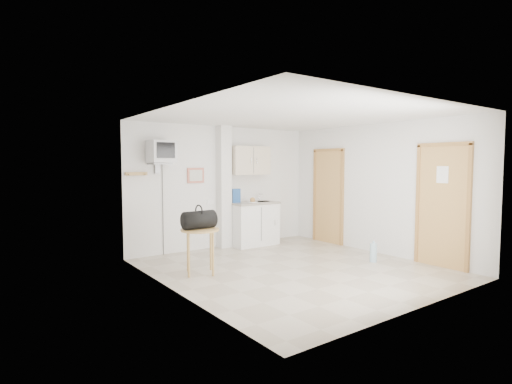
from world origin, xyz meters
TOP-DOWN VIEW (x-y plane):
  - ground at (0.00, 0.00)m, footprint 4.50×4.50m
  - room_envelope at (0.24, 0.09)m, footprint 4.24×4.54m
  - kitchenette at (0.57, 2.00)m, footprint 1.03×0.58m
  - crt_television at (-1.45, 2.02)m, footprint 0.44×0.45m
  - round_table at (-1.40, 0.65)m, footprint 0.60×0.60m
  - duffel_bag at (-1.41, 0.66)m, footprint 0.53×0.31m
  - water_bottle at (1.43, -0.48)m, footprint 0.12×0.12m

SIDE VIEW (x-z plane):
  - ground at x=0.00m, z-range 0.00..0.00m
  - water_bottle at x=1.43m, z-range -0.02..0.35m
  - round_table at x=-1.40m, z-range 0.25..0.97m
  - kitchenette at x=0.57m, z-range -0.25..1.85m
  - duffel_bag at x=-1.41m, z-range 0.67..1.05m
  - room_envelope at x=0.24m, z-range 0.26..2.81m
  - crt_television at x=-1.45m, z-range 0.86..3.01m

